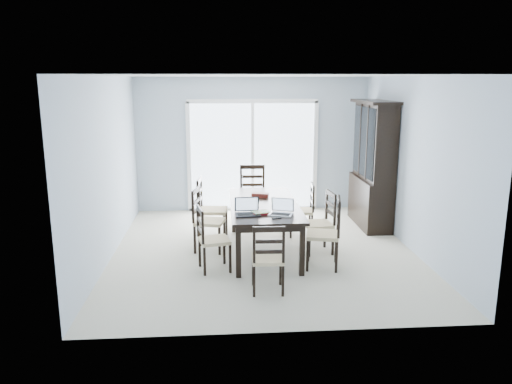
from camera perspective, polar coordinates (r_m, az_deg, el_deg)
floor at (r=7.64m, az=0.87°, el=-6.74°), size 5.00×5.00×0.00m
ceiling at (r=7.20m, az=0.94°, el=13.15°), size 5.00×5.00×0.00m
back_wall at (r=9.77m, az=-0.41°, el=5.43°), size 4.50×0.02×2.60m
wall_left at (r=7.46m, az=-16.61°, el=2.57°), size 0.02×5.00×2.60m
wall_right at (r=7.84m, az=17.55°, el=2.98°), size 0.02×5.00×2.60m
balcony at (r=11.00m, az=-0.74°, el=-0.88°), size 4.50×2.00×0.10m
railing at (r=11.86m, az=-1.04°, el=3.08°), size 4.50×0.06×1.10m
dining_table at (r=7.44m, az=0.88°, el=-1.85°), size 1.00×2.20×0.75m
china_hutch at (r=8.96m, az=13.19°, el=2.93°), size 0.50×1.38×2.20m
sliding_door at (r=9.78m, az=-0.39°, el=4.17°), size 2.52×0.05×2.18m
chair_left_near at (r=6.76m, az=-5.54°, el=-4.58°), size 0.47×0.46×1.03m
chair_left_mid at (r=7.56m, az=-6.03°, el=-2.38°), size 0.51×0.50×1.11m
chair_left_far at (r=8.10m, az=-5.64°, el=-1.13°), size 0.49×0.48×1.16m
chair_right_near at (r=6.89m, az=8.46°, el=-3.79°), size 0.52×0.51×1.14m
chair_right_mid at (r=7.51m, az=7.75°, el=-2.68°), size 0.46×0.45×1.07m
chair_right_far at (r=8.30m, az=5.74°, el=-1.35°), size 0.42×0.41×1.01m
chair_end_near at (r=6.01m, az=1.41°, el=-6.83°), size 0.40×0.41×1.02m
chair_end_far at (r=8.96m, az=-0.40°, el=0.44°), size 0.47×0.48×1.20m
laptop_dark at (r=6.75m, az=-0.94°, el=-2.22°), size 0.35×0.25×0.23m
laptop_silver at (r=6.77m, az=2.83°, el=-2.21°), size 0.37×0.31×0.22m
book_stack at (r=6.82m, az=0.48°, el=-2.39°), size 0.27×0.24×0.04m
cell_phone at (r=6.62m, az=2.36°, el=-2.98°), size 0.13×0.08×0.01m
game_box at (r=7.79m, az=0.47°, el=-0.36°), size 0.28×0.19×0.06m
hot_tub at (r=10.99m, az=-3.34°, el=1.70°), size 1.81×1.64×0.88m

